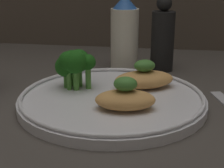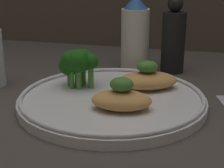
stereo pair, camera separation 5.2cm
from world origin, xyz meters
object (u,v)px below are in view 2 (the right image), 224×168
object	(u,v)px
plate	(112,99)
sauce_bottle	(135,35)
broccoli_bunch	(77,62)
pepper_grinder	(173,39)

from	to	relation	value
plate	sauce_bottle	world-z (taller)	sauce_bottle
plate	sauce_bottle	size ratio (longest dim) A/B	1.89
broccoli_bunch	plate	bearing A→B (deg)	-24.87
sauce_bottle	broccoli_bunch	bearing A→B (deg)	-108.83
plate	pepper_grinder	bearing A→B (deg)	71.21
broccoli_bunch	pepper_grinder	xyz separation A→B (cm)	(13.72, 17.50, 1.18)
broccoli_bunch	sauce_bottle	world-z (taller)	sauce_bottle
pepper_grinder	sauce_bottle	bearing A→B (deg)	180.00
sauce_bottle	pepper_grinder	distance (cm)	7.77
plate	broccoli_bunch	bearing A→B (deg)	155.13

